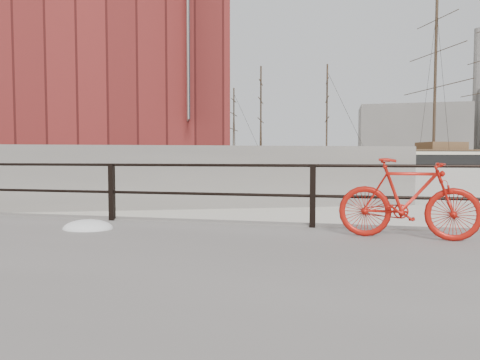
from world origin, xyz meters
The scene contains 13 objects.
far_quay centered at (-40.00, 72.00, 0.90)m, with size 24.00×150.00×1.80m, color gray.
bicycle centered at (-2.19, -0.84, 0.90)m, with size 1.82×0.27×1.10m, color red.
schooner_mid centered at (-11.14, 73.31, 0.00)m, with size 26.86×11.36×19.51m, color silver, non-canonical shape.
schooner_left centered at (-28.83, 78.68, 0.00)m, with size 21.48×9.76×16.60m, color white, non-canonical shape.
workboat_near centered at (-26.17, 27.82, 0.00)m, with size 12.15×4.05×7.00m, color black, non-canonical shape.
workboat_far centered at (-34.69, 47.60, 0.00)m, with size 10.59×3.66×7.00m, color black, non-canonical shape.
apartment_terracotta centered at (-21.25, 20.26, 11.90)m, with size 20.00×15.00×20.20m, color maroon.
apartment_mustard centered at (-29.49, 40.65, 12.90)m, with size 22.00×15.00×22.20m, color gold.
apartment_cream centered at (-38.11, 61.98, 12.40)m, with size 20.00×15.00×21.20m, color beige.
apartment_grey centered at (-46.35, 82.38, 13.40)m, with size 22.00×15.00×23.20m, color gray.
apartment_brick centered at (-54.97, 103.70, 12.40)m, with size 24.00×15.00×21.20m, color brown.
industrial_west centered at (20.00, 140.00, 9.00)m, with size 32.00×18.00×18.00m, color gray.
smokestack centered at (42.00, 150.00, 22.00)m, with size 2.80×2.80×44.00m, color gray.
Camera 1 is at (-3.13, -6.97, 1.46)m, focal length 32.00 mm.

